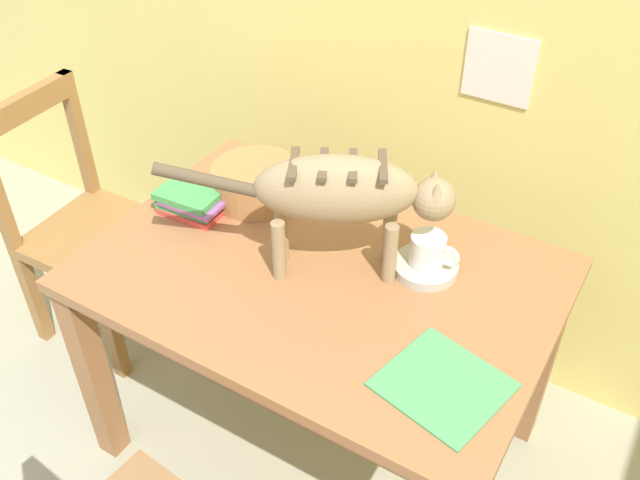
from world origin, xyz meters
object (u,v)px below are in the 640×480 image
Objects in this scene: book_stack at (194,200)px; wooden_chair_far at (87,227)px; coffee_mug at (429,250)px; saucer_bowl at (425,267)px; cat at (343,194)px; wicker_basket at (256,182)px; dining_table at (320,295)px; magazine at (443,385)px.

wooden_chair_far reaches higher than book_stack.
saucer_bowl is at bearing 180.00° from coffee_mug.
wicker_basket is (-0.38, 0.15, -0.19)m from cat.
dining_table is at bearing -149.89° from coffee_mug.
dining_table is 1.01m from wooden_chair_far.
cat is 2.64× the size of magazine.
saucer_bowl is 0.65× the size of wicker_basket.
cat is at bearing 86.69° from wooden_chair_far.
dining_table is 1.83× the size of cat.
book_stack is at bearing 175.18° from dining_table.
book_stack reaches higher than magazine.
saucer_bowl is at bearing 30.46° from dining_table.
magazine is at bearing -59.79° from saucer_bowl.
coffee_mug is at bearing 89.60° from cat.
wooden_chair_far reaches higher than coffee_mug.
saucer_bowl is (0.19, 0.10, -0.23)m from cat.
wicker_basket is at bearing 150.62° from dining_table.
coffee_mug is 0.53× the size of magazine.
wooden_chair_far reaches higher than dining_table.
saucer_bowl is at bearing -4.76° from wicker_basket.
magazine is 0.85m from wicker_basket.
book_stack is at bearing -171.62° from coffee_mug.
book_stack is (-0.69, -0.10, 0.02)m from saucer_bowl.
wicker_basket is 0.75m from wooden_chair_far.
book_stack is 0.19m from wicker_basket.
magazine is 1.47m from wooden_chair_far.
coffee_mug is 0.51× the size of wicker_basket.
cat is at bearing -0.28° from book_stack.
saucer_bowl is 0.06m from coffee_mug.
cat is at bearing -151.60° from saucer_bowl.
wooden_chair_far is at bearing 177.07° from dining_table.
magazine is (0.43, -0.19, 0.10)m from dining_table.
coffee_mug reaches higher than saucer_bowl.
coffee_mug is at bearing 8.38° from book_stack.
coffee_mug is 0.15× the size of wooden_chair_far.
wooden_chair_far reaches higher than magazine.
cat is 2.51× the size of wicker_basket.
magazine is at bearing -14.61° from book_stack.
book_stack is at bearing -171.58° from saucer_bowl.
wicker_basket reaches higher than saucer_bowl.
cat reaches higher than coffee_mug.
saucer_bowl is 0.57m from wicker_basket.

